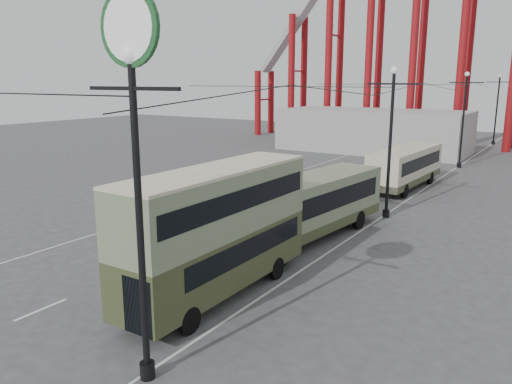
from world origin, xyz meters
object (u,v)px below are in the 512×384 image
Objects in this scene: single_decker_green at (308,206)px; double_decker_bus at (217,226)px; single_decker_cream at (406,166)px; pedestrian at (202,242)px; lamp_post_near at (133,106)px.

double_decker_bus is at bearing -81.92° from single_decker_green.
double_decker_bus is 0.79× the size of single_decker_green.
single_decker_green reaches higher than single_decker_cream.
double_decker_bus is 4.50m from pedestrian.
pedestrian is (-2.71, -5.68, -0.96)m from single_decker_green.
single_decker_green is at bearing 98.47° from lamp_post_near.
single_decker_green is (-2.11, 14.16, -5.95)m from lamp_post_near.
lamp_post_near reaches higher than single_decker_cream.
pedestrian is at bearing -95.55° from single_decker_cream.
lamp_post_near is 30.96m from single_decker_cream.
pedestrian is (-3.18, -21.84, -0.86)m from single_decker_cream.
double_decker_bus is at bearing 101.06° from pedestrian.
single_decker_cream is (0.15, 24.54, -1.10)m from double_decker_bus.
single_decker_green is at bearing 92.22° from double_decker_bus.
pedestrian is at bearing -109.61° from single_decker_green.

